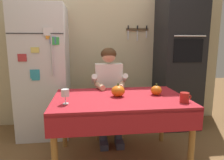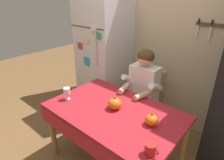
% 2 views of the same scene
% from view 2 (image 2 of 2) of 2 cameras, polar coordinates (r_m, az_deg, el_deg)
% --- Properties ---
extents(back_wall_assembly, '(3.70, 0.13, 2.60)m').
position_cam_2_polar(back_wall_assembly, '(2.79, 18.92, 11.98)').
color(back_wall_assembly, '#BCAD89').
rests_on(back_wall_assembly, ground).
extents(refrigerator, '(0.68, 0.71, 1.80)m').
position_cam_2_polar(refrigerator, '(3.10, -2.34, 6.80)').
color(refrigerator, silver).
rests_on(refrigerator, ground).
extents(dining_table, '(1.40, 0.90, 0.74)m').
position_cam_2_polar(dining_table, '(2.05, 0.35, -11.12)').
color(dining_table, '#9E6B33').
rests_on(dining_table, ground).
extents(chair_behind_person, '(0.40, 0.40, 0.93)m').
position_cam_2_polar(chair_behind_person, '(2.70, 10.61, -5.57)').
color(chair_behind_person, tan).
rests_on(chair_behind_person, ground).
extents(seated_person, '(0.47, 0.55, 1.25)m').
position_cam_2_polar(seated_person, '(2.45, 8.73, -2.73)').
color(seated_person, '#38384C').
rests_on(seated_person, ground).
extents(coffee_mug, '(0.11, 0.09, 0.10)m').
position_cam_2_polar(coffee_mug, '(1.54, 11.50, -19.69)').
color(coffee_mug, '#B2231E').
rests_on(coffee_mug, dining_table).
extents(wine_glass, '(0.08, 0.08, 0.14)m').
position_cam_2_polar(wine_glass, '(2.21, -13.41, -3.32)').
color(wine_glass, white).
rests_on(wine_glass, dining_table).
extents(pumpkin_large, '(0.12, 0.12, 0.13)m').
position_cam_2_polar(pumpkin_large, '(1.82, 11.80, -11.68)').
color(pumpkin_large, orange).
rests_on(pumpkin_large, dining_table).
extents(pumpkin_medium, '(0.15, 0.15, 0.14)m').
position_cam_2_polar(pumpkin_medium, '(2.00, 0.84, -7.12)').
color(pumpkin_medium, orange).
rests_on(pumpkin_medium, dining_table).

